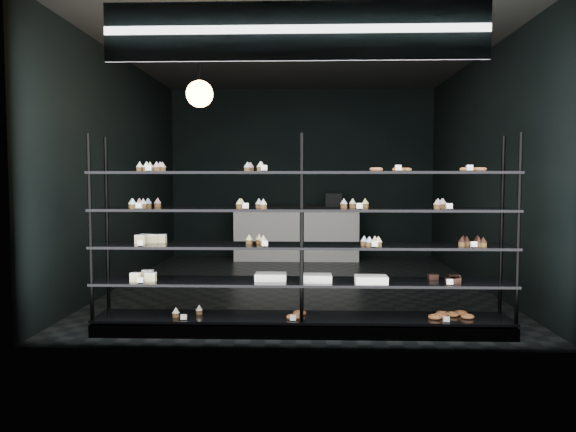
# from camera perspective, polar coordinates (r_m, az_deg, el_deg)

# --- Properties ---
(room) EXTENTS (5.01, 6.01, 3.20)m
(room) POSITION_cam_1_polar(r_m,az_deg,el_deg) (7.81, 1.21, 4.58)
(room) COLOR black
(room) RESTS_ON ground
(display_shelf) EXTENTS (4.00, 0.50, 1.91)m
(display_shelf) POSITION_cam_1_polar(r_m,az_deg,el_deg) (5.43, 1.19, -5.35)
(display_shelf) COLOR black
(display_shelf) RESTS_ON room
(signage) EXTENTS (3.30, 0.05, 0.50)m
(signage) POSITION_cam_1_polar(r_m,az_deg,el_deg) (5.04, 0.78, 18.25)
(signage) COLOR #0C2040
(signage) RESTS_ON room
(pendant_lamp) EXTENTS (0.30, 0.30, 0.88)m
(pendant_lamp) POSITION_cam_1_polar(r_m,az_deg,el_deg) (6.55, -8.97, 12.17)
(pendant_lamp) COLOR black
(pendant_lamp) RESTS_ON room
(service_counter) EXTENTS (2.35, 0.65, 1.23)m
(service_counter) POSITION_cam_1_polar(r_m,az_deg,el_deg) (10.36, 0.93, -1.69)
(service_counter) COLOR silver
(service_counter) RESTS_ON room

